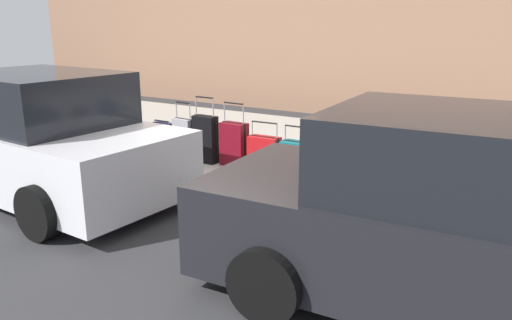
{
  "coord_description": "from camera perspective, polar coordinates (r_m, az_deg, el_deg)",
  "views": [
    {
      "loc": [
        -4.37,
        5.63,
        2.36
      ],
      "look_at": [
        -1.14,
        0.45,
        0.68
      ],
      "focal_mm": 35.13,
      "sensor_mm": 36.0,
      "label": 1
    }
  ],
  "objects": [
    {
      "name": "ground_plane",
      "position": [
        7.51,
        -5.56,
        -3.0
      ],
      "size": [
        40.0,
        40.0,
        0.0
      ],
      "primitive_type": "plane",
      "color": "#333335"
    },
    {
      "name": "suitcase_maroon_6",
      "position": [
        7.97,
        -2.5,
        1.81
      ],
      "size": [
        0.44,
        0.25,
        1.02
      ],
      "color": "maroon",
      "rests_on": "sidewalk_curb"
    },
    {
      "name": "suitcase_navy_2",
      "position": [
        6.95,
        11.16,
        -0.21
      ],
      "size": [
        0.37,
        0.22,
        0.83
      ],
      "color": "navy",
      "rests_on": "sidewalk_curb"
    },
    {
      "name": "suitcase_black_0",
      "position": [
        6.84,
        19.7,
        -2.16
      ],
      "size": [
        0.43,
        0.25,
        0.58
      ],
      "color": "black",
      "rests_on": "sidewalk_curb"
    },
    {
      "name": "suitcase_navy_9",
      "position": [
        8.82,
        -10.58,
        2.39
      ],
      "size": [
        0.39,
        0.25,
        0.61
      ],
      "color": "navy",
      "rests_on": "sidewalk_curb"
    },
    {
      "name": "fire_hydrant",
      "position": [
        9.39,
        -14.3,
        4.0
      ],
      "size": [
        0.39,
        0.21,
        0.85
      ],
      "color": "#99999E",
      "rests_on": "sidewalk_curb"
    },
    {
      "name": "parked_car_charcoal_0",
      "position": [
        4.46,
        23.67,
        -6.65
      ],
      "size": [
        4.68,
        2.29,
        1.68
      ],
      "color": "black",
      "rests_on": "ground_plane"
    },
    {
      "name": "suitcase_black_7",
      "position": [
        8.19,
        -5.78,
        2.38
      ],
      "size": [
        0.41,
        0.2,
        1.09
      ],
      "color": "black",
      "rests_on": "sidewalk_curb"
    },
    {
      "name": "bollard_post",
      "position": [
        9.68,
        -17.06,
        3.76
      ],
      "size": [
        0.16,
        0.16,
        0.76
      ],
      "primitive_type": "cylinder",
      "color": "brown",
      "rests_on": "sidewalk_curb"
    },
    {
      "name": "suitcase_red_5",
      "position": [
        7.71,
        0.94,
        0.74
      ],
      "size": [
        0.5,
        0.26,
        0.77
      ],
      "color": "red",
      "rests_on": "sidewalk_curb"
    },
    {
      "name": "suitcase_silver_8",
      "position": [
        8.52,
        -8.18,
        2.47
      ],
      "size": [
        0.39,
        0.22,
        0.96
      ],
      "color": "#9EA0A8",
      "rests_on": "sidewalk_curb"
    },
    {
      "name": "suitcase_olive_3",
      "position": [
        7.14,
        7.58,
        -0.45
      ],
      "size": [
        0.4,
        0.2,
        0.77
      ],
      "color": "#59601E",
      "rests_on": "sidewalk_curb"
    },
    {
      "name": "parked_car_white_1",
      "position": [
        7.53,
        -23.26,
        2.15
      ],
      "size": [
        4.35,
        2.25,
        1.72
      ],
      "color": "silver",
      "rests_on": "ground_plane"
    },
    {
      "name": "sidewalk_curb",
      "position": [
        9.51,
        3.6,
        1.43
      ],
      "size": [
        18.0,
        5.0,
        0.14
      ],
      "primitive_type": "cube",
      "color": "#ADA89E",
      "rests_on": "ground_plane"
    },
    {
      "name": "suitcase_silver_1",
      "position": [
        6.96,
        15.42,
        -1.48
      ],
      "size": [
        0.48,
        0.24,
        0.8
      ],
      "color": "#9EA0A8",
      "rests_on": "sidewalk_curb"
    },
    {
      "name": "suitcase_teal_4",
      "position": [
        7.46,
        4.5,
        0.14
      ],
      "size": [
        0.42,
        0.26,
        0.77
      ],
      "color": "#0F606B",
      "rests_on": "sidewalk_curb"
    }
  ]
}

